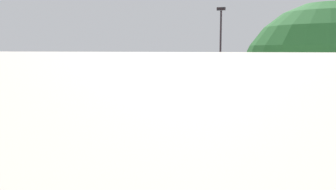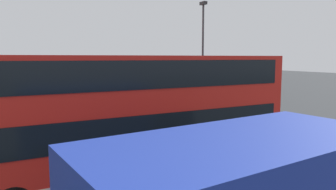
{
  "view_description": "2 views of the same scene",
  "coord_description": "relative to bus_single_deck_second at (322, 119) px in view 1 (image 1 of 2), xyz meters",
  "views": [
    {
      "loc": [
        -8.11,
        31.79,
        5.39
      ],
      "look_at": [
        2.72,
        4.58,
        1.67
      ],
      "focal_mm": 38.45,
      "sensor_mm": 36.0,
      "label": 1
    },
    {
      "loc": [
        -23.08,
        15.82,
        4.49
      ],
      "look_at": [
        0.12,
        4.31,
        1.46
      ],
      "focal_mm": 34.45,
      "sensor_mm": 36.0,
      "label": 2
    }
  ],
  "objects": [
    {
      "name": "car_hatchback_silver",
      "position": [
        20.53,
        -15.68,
        -0.92
      ],
      "size": [
        2.52,
        4.69,
        1.43
      ],
      "color": "#A5D14C",
      "rests_on": "ground"
    },
    {
      "name": "bus_single_deck_fourth",
      "position": [
        6.83,
        0.02,
        0.0
      ],
      "size": [
        3.25,
        11.59,
        2.95
      ],
      "color": "#B71411",
      "rests_on": "ground"
    },
    {
      "name": "bus_single_deck_third",
      "position": [
        3.15,
        0.75,
        0.0
      ],
      "size": [
        3.34,
        11.17,
        2.95
      ],
      "color": "red",
      "rests_on": "ground"
    },
    {
      "name": "bus_double_decker_sixth",
      "position": [
        14.35,
        1.01,
        0.83
      ],
      "size": [
        2.77,
        11.32,
        4.55
      ],
      "color": "#A51919",
      "rests_on": "ground"
    },
    {
      "name": "ground_plane",
      "position": [
        8.77,
        -10.84,
        -1.62
      ],
      "size": [
        140.0,
        140.0,
        0.0
      ],
      "primitive_type": "plane",
      "color": "#2D3033"
    },
    {
      "name": "bus_single_deck_second",
      "position": [
        0.0,
        0.0,
        0.0
      ],
      "size": [
        2.79,
        10.26,
        2.95
      ],
      "color": "red",
      "rests_on": "ground"
    },
    {
      "name": "bus_single_deck_fifth",
      "position": [
        10.7,
        1.08,
        0.0
      ],
      "size": [
        3.13,
        11.57,
        2.95
      ],
      "color": "#A51919",
      "rests_on": "ground"
    },
    {
      "name": "bus_single_deck_seventh",
      "position": [
        17.6,
        0.59,
        0.0
      ],
      "size": [
        2.77,
        11.15,
        2.95
      ],
      "color": "red",
      "rests_on": "ground"
    },
    {
      "name": "bus_single_deck_far_end",
      "position": [
        21.55,
        -0.06,
        0.0
      ],
      "size": [
        2.98,
        10.37,
        2.95
      ],
      "color": "#A51919",
      "rests_on": "ground"
    },
    {
      "name": "tree_leftmost",
      "position": [
        0.33,
        11.09,
        2.77
      ],
      "size": [
        4.36,
        4.36,
        6.58
      ],
      "color": "#4C3823",
      "rests_on": "ground"
    },
    {
      "name": "lamp_post_tall",
      "position": [
        7.86,
        -9.14,
        3.51
      ],
      "size": [
        0.7,
        0.3,
        8.87
      ],
      "color": "#38383D",
      "rests_on": "ground"
    }
  ]
}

